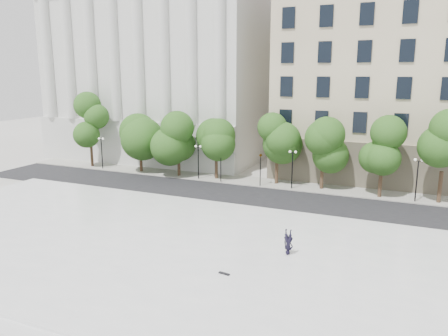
{
  "coord_description": "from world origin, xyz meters",
  "views": [
    {
      "loc": [
        17.05,
        -21.59,
        12.2
      ],
      "look_at": [
        3.39,
        10.0,
        4.66
      ],
      "focal_mm": 35.0,
      "sensor_mm": 36.0,
      "label": 1
    }
  ],
  "objects_px": {
    "person_lying": "(288,251)",
    "skateboard": "(224,274)",
    "traffic_light_west": "(221,150)",
    "traffic_light_east": "(261,154)"
  },
  "relations": [
    {
      "from": "person_lying",
      "to": "skateboard",
      "type": "distance_m",
      "value": 5.12
    },
    {
      "from": "traffic_light_west",
      "to": "traffic_light_east",
      "type": "bearing_deg",
      "value": 0.0
    },
    {
      "from": "traffic_light_east",
      "to": "skateboard",
      "type": "xyz_separation_m",
      "value": [
        5.15,
        -21.81,
        -3.16
      ]
    },
    {
      "from": "traffic_light_east",
      "to": "person_lying",
      "type": "height_order",
      "value": "traffic_light_east"
    },
    {
      "from": "traffic_light_east",
      "to": "person_lying",
      "type": "relative_size",
      "value": 2.41
    },
    {
      "from": "traffic_light_east",
      "to": "skateboard",
      "type": "height_order",
      "value": "traffic_light_east"
    },
    {
      "from": "traffic_light_east",
      "to": "traffic_light_west",
      "type": "bearing_deg",
      "value": 180.0
    },
    {
      "from": "skateboard",
      "to": "traffic_light_east",
      "type": "bearing_deg",
      "value": 111.18
    },
    {
      "from": "skateboard",
      "to": "person_lying",
      "type": "bearing_deg",
      "value": 65.57
    },
    {
      "from": "traffic_light_west",
      "to": "skateboard",
      "type": "relative_size",
      "value": 5.93
    }
  ]
}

